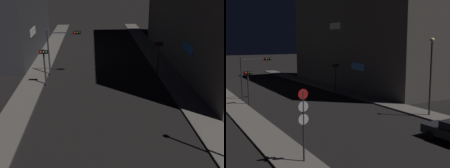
% 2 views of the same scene
% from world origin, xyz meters
% --- Properties ---
extents(sidewalk_left, '(2.39, 63.85, 0.15)m').
position_xyz_m(sidewalk_left, '(-7.08, 29.93, 0.08)').
color(sidewalk_left, '#5B5651').
rests_on(sidewalk_left, ground_plane).
extents(sidewalk_right, '(2.39, 63.85, 0.15)m').
position_xyz_m(sidewalk_right, '(7.08, 29.93, 0.08)').
color(sidewalk_right, '#5B5651').
rests_on(sidewalk_right, ground_plane).
extents(traffic_light_overhead, '(3.52, 0.42, 4.83)m').
position_xyz_m(traffic_light_overhead, '(-4.29, 30.64, 3.51)').
color(traffic_light_overhead, '#2D2D33').
rests_on(traffic_light_overhead, ground_plane).
extents(traffic_light_left_kerb, '(0.80, 0.42, 3.64)m').
position_xyz_m(traffic_light_left_kerb, '(-5.63, 27.62, 2.62)').
color(traffic_light_left_kerb, '#2D2D33').
rests_on(traffic_light_left_kerb, ground_plane).
extents(traffic_light_right_kerb, '(0.80, 0.42, 3.84)m').
position_xyz_m(traffic_light_right_kerb, '(5.63, 29.16, 2.74)').
color(traffic_light_right_kerb, '#2D2D33').
rests_on(traffic_light_right_kerb, ground_plane).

